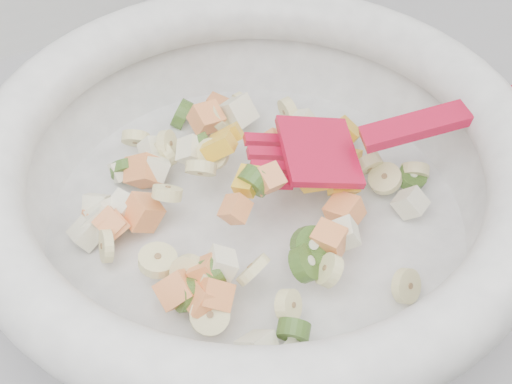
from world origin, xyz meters
name	(u,v)px	position (x,y,z in m)	size (l,w,h in m)	color
mixing_bowl	(256,179)	(-0.05, 1.40, 0.96)	(0.50, 0.41, 0.13)	white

